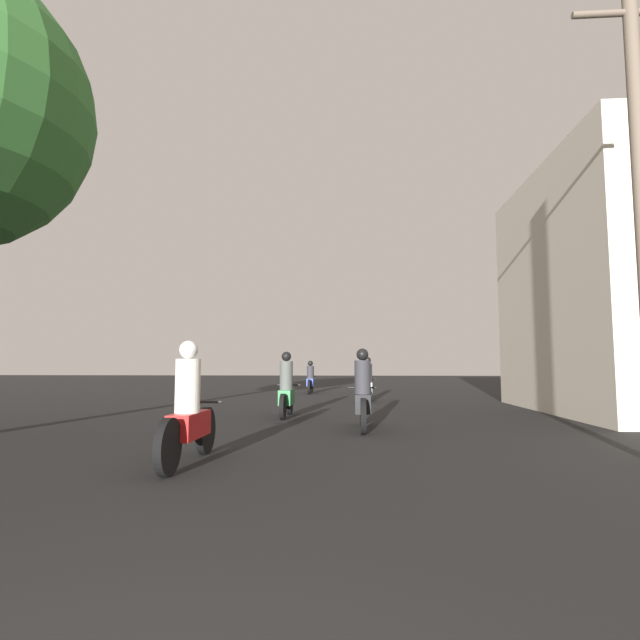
# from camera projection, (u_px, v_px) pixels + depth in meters

# --- Properties ---
(motorcycle_red) EXTENTS (0.60, 2.13, 1.59)m
(motorcycle_red) POSITION_uv_depth(u_px,v_px,m) (189.00, 415.00, 6.47)
(motorcycle_red) COLOR black
(motorcycle_red) RESTS_ON ground_plane
(motorcycle_black) EXTENTS (0.60, 2.11, 1.61)m
(motorcycle_black) POSITION_uv_depth(u_px,v_px,m) (363.00, 397.00, 9.95)
(motorcycle_black) COLOR black
(motorcycle_black) RESTS_ON ground_plane
(motorcycle_green) EXTENTS (0.60, 1.86, 1.61)m
(motorcycle_green) POSITION_uv_depth(u_px,v_px,m) (287.00, 391.00, 12.33)
(motorcycle_green) COLOR black
(motorcycle_green) RESTS_ON ground_plane
(motorcycle_silver) EXTENTS (0.60, 1.95, 1.57)m
(motorcycle_silver) POSITION_uv_depth(u_px,v_px,m) (368.00, 383.00, 17.55)
(motorcycle_silver) COLOR black
(motorcycle_silver) RESTS_ON ground_plane
(motorcycle_blue) EXTENTS (0.60, 2.04, 1.48)m
(motorcycle_blue) POSITION_uv_depth(u_px,v_px,m) (310.00, 380.00, 22.66)
(motorcycle_blue) COLOR black
(motorcycle_blue) RESTS_ON ground_plane
(building_right_near) EXTENTS (5.36, 7.72, 6.70)m
(building_right_near) POSITION_uv_depth(u_px,v_px,m) (640.00, 289.00, 13.53)
(building_right_near) COLOR beige
(building_right_near) RESTS_ON ground_plane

